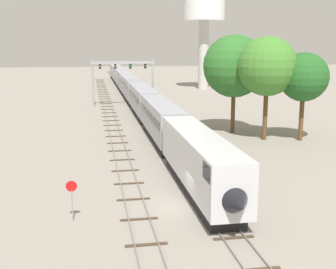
{
  "coord_description": "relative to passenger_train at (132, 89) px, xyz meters",
  "views": [
    {
      "loc": [
        -6.49,
        -30.55,
        12.0
      ],
      "look_at": [
        1.0,
        12.0,
        3.0
      ],
      "focal_mm": 47.16,
      "sensor_mm": 36.0,
      "label": 1
    }
  ],
  "objects": [
    {
      "name": "ground_plane",
      "position": [
        -2.0,
        -61.56,
        -2.61
      ],
      "size": [
        400.0,
        400.0,
        0.0
      ],
      "primitive_type": "plane",
      "color": "gray"
    },
    {
      "name": "track_main",
      "position": [
        0.0,
        -1.56,
        -2.55
      ],
      "size": [
        2.6,
        200.0,
        0.16
      ],
      "color": "slate",
      "rests_on": "ground"
    },
    {
      "name": "track_near",
      "position": [
        -5.5,
        -21.56,
        -2.55
      ],
      "size": [
        2.6,
        160.0,
        0.16
      ],
      "color": "slate",
      "rests_on": "ground"
    },
    {
      "name": "passenger_train",
      "position": [
        0.0,
        0.0,
        0.0
      ],
      "size": [
        3.04,
        135.82,
        4.8
      ],
      "color": "silver",
      "rests_on": "ground"
    },
    {
      "name": "signal_gantry",
      "position": [
        -2.25,
        -6.91,
        3.86
      ],
      "size": [
        12.1,
        0.49,
        8.91
      ],
      "color": "#999BA0",
      "rests_on": "ground"
    },
    {
      "name": "water_tower",
      "position": [
        20.96,
        21.52,
        16.59
      ],
      "size": [
        10.67,
        10.67,
        24.16
      ],
      "color": "beige",
      "rests_on": "ground"
    },
    {
      "name": "stop_sign",
      "position": [
        -10.0,
        -62.95,
        -0.74
      ],
      "size": [
        0.76,
        0.08,
        2.88
      ],
      "color": "gray",
      "rests_on": "ground"
    },
    {
      "name": "trackside_tree_left",
      "position": [
        12.94,
        -40.56,
        6.53
      ],
      "size": [
        7.3,
        7.3,
        12.83
      ],
      "color": "brown",
      "rests_on": "ground"
    },
    {
      "name": "trackside_tree_mid",
      "position": [
        10.44,
        -35.4,
        6.33
      ],
      "size": [
        8.31,
        8.31,
        13.11
      ],
      "color": "brown",
      "rests_on": "ground"
    },
    {
      "name": "trackside_tree_right",
      "position": [
        17.23,
        -41.73,
        5.26
      ],
      "size": [
        6.02,
        6.02,
        10.92
      ],
      "color": "brown",
      "rests_on": "ground"
    }
  ]
}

